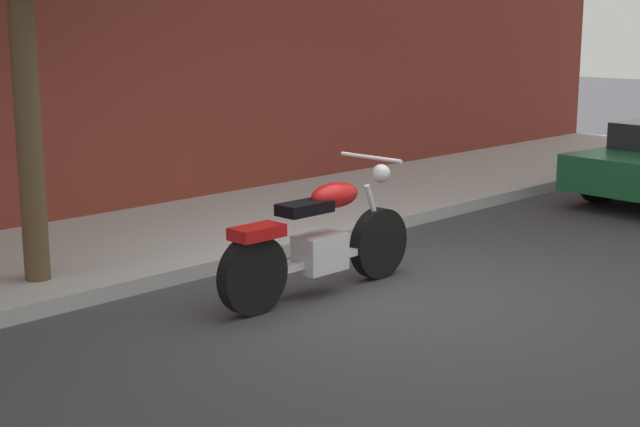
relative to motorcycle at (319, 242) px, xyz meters
The scene contains 3 objects.
ground_plane 0.75m from the motorcycle, 43.91° to the right, with size 60.00×60.00×0.00m, color #38383D.
sidewalk 2.50m from the motorcycle, 80.21° to the left, with size 21.40×2.63×0.14m, color #A9A9A9.
motorcycle is the anchor object (origin of this frame).
Camera 1 is at (-5.90, -4.96, 2.32)m, focal length 51.79 mm.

